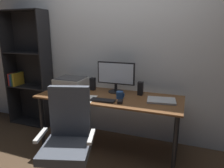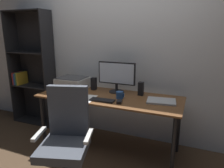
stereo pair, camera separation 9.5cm
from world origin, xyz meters
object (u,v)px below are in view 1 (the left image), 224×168
coffee_mug (120,95)px  speaker_left (93,84)px  office_chair (68,144)px  printer (71,83)px  speaker_right (140,88)px  monitor (116,75)px  bookshelf (29,70)px  laptop (161,100)px  desk (109,102)px  mouse (120,102)px  keyboard (103,100)px

coffee_mug → speaker_left: bearing=153.8°
office_chair → printer: bearing=101.5°
coffee_mug → speaker_right: 0.31m
coffee_mug → speaker_right: size_ratio=0.60×
speaker_right → speaker_left: bearing=180.0°
monitor → speaker_left: (-0.33, -0.01, -0.15)m
office_chair → bookshelf: size_ratio=0.55×
monitor → laptop: size_ratio=1.58×
coffee_mug → office_chair: bearing=-112.0°
speaker_left → speaker_right: bearing=0.0°
printer → bookshelf: bookshelf is taller
desk → coffee_mug: size_ratio=17.60×
mouse → bookshelf: (-1.76, 0.53, 0.15)m
speaker_left → speaker_right: size_ratio=1.00×
keyboard → coffee_mug: (0.15, 0.16, 0.03)m
mouse → speaker_right: 0.41m
coffee_mug → laptop: 0.49m
laptop → speaker_left: bearing=162.4°
speaker_right → bookshelf: bearing=175.4°
mouse → printer: printer is taller
monitor → bookshelf: (-1.57, 0.14, -0.06)m
coffee_mug → bookshelf: bookshelf is taller
desk → keyboard: (0.00, -0.20, 0.09)m
monitor → mouse: 0.48m
keyboard → speaker_left: 0.51m
mouse → office_chair: size_ratio=0.10×
mouse → laptop: size_ratio=0.30×
laptop → speaker_left: (-0.96, 0.17, 0.07)m
monitor → printer: bearing=-174.9°
mouse → office_chair: (-0.34, -0.57, -0.30)m
keyboard → laptop: size_ratio=0.91×
mouse → desk: bearing=125.2°
speaker_right → laptop: bearing=-30.0°
printer → speaker_left: bearing=9.0°
keyboard → speaker_left: size_ratio=1.71×
laptop → bookshelf: (-2.19, 0.32, 0.15)m
keyboard → speaker_right: size_ratio=1.71×
keyboard → laptop: bearing=16.8°
laptop → speaker_left: size_ratio=1.88×
speaker_left → printer: speaker_left is taller
laptop → speaker_right: speaker_right is taller
laptop → keyboard: bearing=-168.3°
printer → monitor: bearing=5.1°
speaker_left → office_chair: bearing=-79.2°
desk → speaker_right: bearing=28.3°
monitor → keyboard: (-0.02, -0.40, -0.22)m
bookshelf → desk: bearing=-12.5°
monitor → coffee_mug: bearing=-60.5°
coffee_mug → printer: (-0.78, 0.18, 0.04)m
coffee_mug → speaker_right: speaker_right is taller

